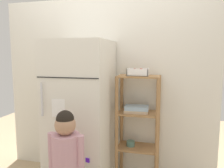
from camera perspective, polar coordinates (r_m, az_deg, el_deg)
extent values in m
cube|color=silver|center=(2.63, -1.66, -1.11)|extent=(2.55, 0.03, 2.09)
cube|color=silver|center=(2.42, -8.04, -8.00)|extent=(0.63, 0.63, 1.59)
cube|color=black|center=(2.05, -11.62, 1.57)|extent=(0.61, 0.01, 0.01)
cylinder|color=silver|center=(2.18, -17.67, -3.83)|extent=(0.02, 0.02, 0.32)
cube|color=white|center=(2.14, -13.69, -6.07)|extent=(0.13, 0.01, 0.17)
cube|color=#2FC50A|center=(2.37, -15.75, -18.56)|extent=(0.04, 0.02, 0.03)
cube|color=#5218CF|center=(2.19, -6.35, -18.99)|extent=(0.04, 0.02, 0.04)
cube|color=#EE2184|center=(2.23, -12.39, -15.15)|extent=(0.04, 0.02, 0.04)
cube|color=#EA338A|center=(2.18, -11.54, -12.91)|extent=(0.03, 0.01, 0.03)
cylinder|color=#BF8C99|center=(1.97, -11.77, -17.87)|extent=(0.23, 0.23, 0.39)
sphere|color=#BF8C99|center=(1.96, -11.01, -12.20)|extent=(0.10, 0.10, 0.10)
sphere|color=#A87A5B|center=(1.87, -11.99, -10.31)|extent=(0.17, 0.17, 0.17)
sphere|color=black|center=(1.85, -12.03, -8.91)|extent=(0.15, 0.15, 0.15)
cylinder|color=#BF8C99|center=(2.01, -15.21, -16.50)|extent=(0.06, 0.06, 0.33)
cylinder|color=#BF8C99|center=(1.91, -8.17, -17.68)|extent=(0.06, 0.06, 0.33)
cylinder|color=#9E7247|center=(2.40, 1.20, -12.63)|extent=(0.04, 0.04, 1.22)
cylinder|color=#9E7247|center=(2.35, 11.54, -13.25)|extent=(0.04, 0.04, 1.22)
cylinder|color=#9E7247|center=(2.64, 2.48, -10.76)|extent=(0.04, 0.04, 1.22)
cylinder|color=#9E7247|center=(2.59, 11.81, -11.26)|extent=(0.04, 0.04, 1.22)
cube|color=#9E7247|center=(2.36, 6.94, 1.97)|extent=(0.44, 0.28, 0.02)
cube|color=#9E7247|center=(2.43, 6.80, -7.45)|extent=(0.44, 0.28, 0.02)
cube|color=#9E7247|center=(2.56, 6.65, -15.96)|extent=(0.44, 0.28, 0.02)
cube|color=#C6AD8E|center=(2.41, 6.28, -6.98)|extent=(0.26, 0.17, 0.03)
cube|color=#99B2C6|center=(2.41, 6.41, -6.12)|extent=(0.26, 0.18, 0.04)
cylinder|color=#4C7266|center=(2.55, 4.82, -15.06)|extent=(0.09, 0.09, 0.06)
cube|color=white|center=(2.34, 6.73, 2.23)|extent=(0.22, 0.15, 0.01)
cube|color=white|center=(2.27, 6.50, 2.94)|extent=(0.22, 0.01, 0.08)
cube|color=white|center=(2.41, 6.96, 3.20)|extent=(0.22, 0.01, 0.08)
cube|color=white|center=(2.35, 4.17, 3.14)|extent=(0.01, 0.15, 0.08)
cube|color=white|center=(2.33, 9.34, 3.01)|extent=(0.01, 0.15, 0.08)
sphere|color=red|center=(2.34, 7.43, 3.06)|extent=(0.06, 0.06, 0.06)
sphere|color=#B5281B|center=(2.32, 7.49, 3.12)|extent=(0.07, 0.07, 0.07)
sphere|color=#A43420|center=(2.33, 5.89, 3.15)|extent=(0.07, 0.07, 0.07)
sphere|color=orange|center=(2.36, 6.68, 3.14)|extent=(0.06, 0.06, 0.06)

